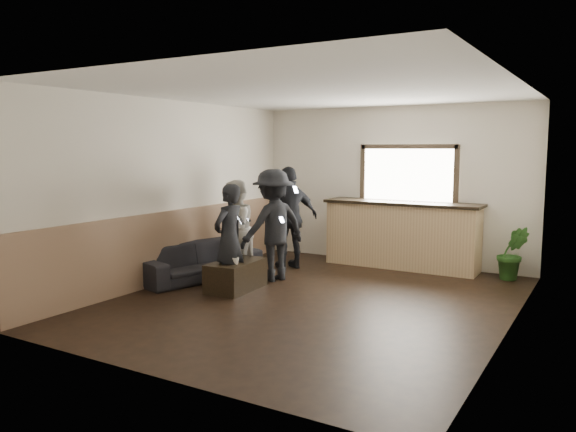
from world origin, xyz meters
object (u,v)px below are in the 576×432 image
Objects in this scene: cup_a at (237,256)px; potted_plant at (513,253)px; person_b at (235,229)px; coffee_table at (236,275)px; person_d at (290,218)px; bar_counter at (402,231)px; cup_b at (236,261)px; person_c at (273,225)px; person_a at (229,238)px; sofa at (200,261)px.

cup_a is 0.14× the size of potted_plant.
person_b reaches higher than cup_a.
person_d is at bearing 92.31° from coffee_table.
cup_a is 4.30m from potted_plant.
bar_counter reaches higher than potted_plant.
person_c reaches higher than cup_b.
cup_a is at bearing 6.05° from person_c.
cup_a is 0.07× the size of person_d.
sofa is at bearing -110.64° from person_a.
potted_plant reaches higher than coffee_table.
potted_plant reaches higher than sofa.
cup_b is 1.02m from person_b.
coffee_table is 1.81m from person_d.
sofa is 1.06m from person_a.
person_a is at bearing 18.11° from person_b.
cup_b is 0.35m from person_a.
bar_counter reaches higher than person_b.
coffee_table is 0.61× the size of person_b.
bar_counter is 1.55× the size of person_c.
coffee_table is at bearing -141.39° from potted_plant.
potted_plant is 3.63m from person_d.
person_b is (-0.38, 0.48, 0.31)m from cup_a.
cup_a is 0.39m from person_a.
coffee_table is 0.34m from cup_b.
potted_plant is 0.55× the size of person_b.
potted_plant is at bearing 140.41° from person_d.
coffee_table is (-1.56, -2.75, -0.43)m from bar_counter.
person_a is (0.86, -0.37, 0.49)m from sofa.
person_c is (1.04, 0.54, 0.58)m from sofa.
bar_counter reaches higher than person_a.
person_a is at bearing -104.36° from coffee_table.
person_a is 0.90× the size of person_c.
coffee_table is at bearing 12.28° from person_c.
sofa is 1.75m from person_d.
cup_b is 0.06× the size of person_d.
sofa is at bearing -150.21° from potted_plant.
cup_b is at bearing 24.31° from person_b.
cup_b is 1.06m from person_c.
person_d is at bearing 90.43° from cup_a.
person_d is (-0.04, 1.80, 0.10)m from person_a.
coffee_table is at bearing 24.66° from person_b.
person_c reaches higher than cup_a.
sofa is at bearing 163.98° from coffee_table.
cup_b is (1.02, -0.44, 0.18)m from sofa.
person_b is 0.89× the size of person_d.
person_c is (-1.41, -1.95, 0.23)m from bar_counter.
cup_b is 1.92m from person_d.
sofa is 1.12m from cup_b.
cup_b is (0.13, -0.18, 0.26)m from coffee_table.
potted_plant is at bearing 41.54° from cup_b.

